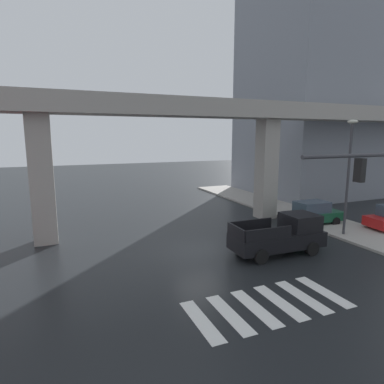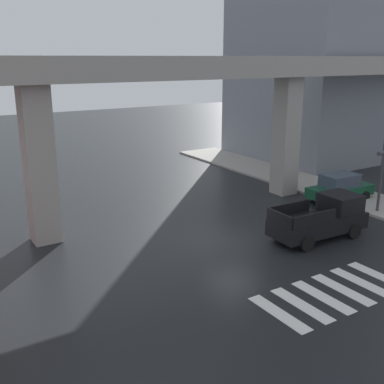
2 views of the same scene
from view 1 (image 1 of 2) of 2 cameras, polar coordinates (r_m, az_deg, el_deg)
name	(u,v)px [view 1 (image 1 of 2)]	position (r m, az deg, el deg)	size (l,w,h in m)	color
ground_plane	(200,251)	(18.07, 1.37, -10.43)	(120.00, 120.00, 0.00)	black
crosswalk_stripes	(268,305)	(13.15, 13.24, -18.84)	(6.05, 2.80, 0.01)	silver
elevated_overpass	(169,116)	(21.61, -4.10, 13.33)	(59.28, 2.48, 8.74)	#9E9991
office_building	(316,14)	(40.27, 21.03, 27.26)	(12.28, 12.16, 37.47)	gray
sidewalk_east	(322,222)	(25.63, 21.93, -4.87)	(4.00, 36.00, 0.15)	#9E9991
pickup_truck	(282,235)	(18.18, 15.60, -7.40)	(5.16, 2.21, 2.08)	black
sedan_dark_green	(312,213)	(24.51, 20.47, -3.55)	(4.35, 2.06, 1.72)	#14472D
street_lamp_near_corner	(349,164)	(21.99, 26.02, 4.39)	(0.44, 0.70, 7.24)	#38383D
street_lamp_mid_block	(268,157)	(28.07, 13.30, 6.08)	(0.44, 0.70, 7.24)	#38383D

